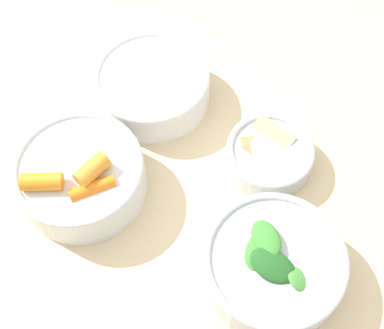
{
  "coord_description": "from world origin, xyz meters",
  "views": [
    {
      "loc": [
        -0.37,
        -0.03,
        1.41
      ],
      "look_at": [
        -0.03,
        -0.0,
        0.81
      ],
      "focal_mm": 50.0,
      "sensor_mm": 36.0,
      "label": 1
    }
  ],
  "objects_px": {
    "bowl_carrots": "(82,176)",
    "bowl_greens": "(274,265)",
    "bowl_beans_hotdog": "(152,86)",
    "bowl_cookies": "(269,153)"
  },
  "relations": [
    {
      "from": "bowl_carrots",
      "to": "bowl_greens",
      "type": "distance_m",
      "value": 0.27
    },
    {
      "from": "bowl_beans_hotdog",
      "to": "bowl_cookies",
      "type": "bearing_deg",
      "value": -118.87
    },
    {
      "from": "bowl_carrots",
      "to": "bowl_cookies",
      "type": "distance_m",
      "value": 0.25
    },
    {
      "from": "bowl_greens",
      "to": "bowl_beans_hotdog",
      "type": "xyz_separation_m",
      "value": [
        0.25,
        0.18,
        -0.0
      ]
    },
    {
      "from": "bowl_beans_hotdog",
      "to": "bowl_cookies",
      "type": "height_order",
      "value": "bowl_beans_hotdog"
    },
    {
      "from": "bowl_cookies",
      "to": "bowl_beans_hotdog",
      "type": "bearing_deg",
      "value": 61.13
    },
    {
      "from": "bowl_beans_hotdog",
      "to": "bowl_carrots",
      "type": "bearing_deg",
      "value": 155.99
    },
    {
      "from": "bowl_greens",
      "to": "bowl_cookies",
      "type": "xyz_separation_m",
      "value": [
        0.16,
        0.01,
        -0.01
      ]
    },
    {
      "from": "bowl_greens",
      "to": "bowl_cookies",
      "type": "relative_size",
      "value": 1.43
    },
    {
      "from": "bowl_beans_hotdog",
      "to": "bowl_cookies",
      "type": "distance_m",
      "value": 0.19
    }
  ]
}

